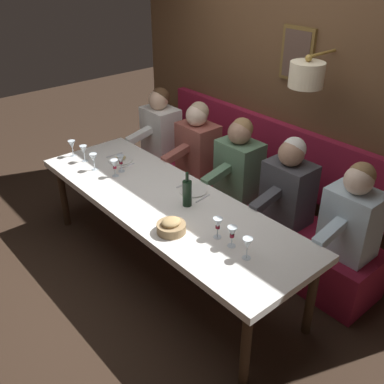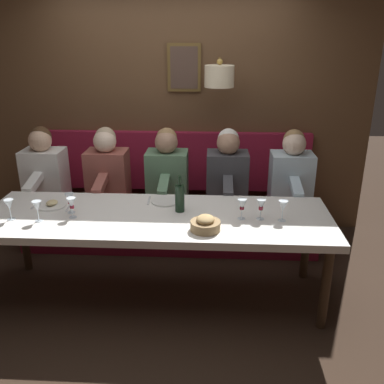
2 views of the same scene
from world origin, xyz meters
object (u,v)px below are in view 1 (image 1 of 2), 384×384
at_px(wine_glass_2, 218,224).
at_px(wine_glass_6, 93,158).
at_px(diner_far, 197,142).
at_px(wine_bottle, 187,193).
at_px(dining_table, 166,206).
at_px(diner_nearest, 353,214).
at_px(wine_glass_3, 247,244).
at_px(wine_glass_7, 121,160).
at_px(wine_glass_1, 72,145).
at_px(wine_glass_4, 84,150).
at_px(wine_glass_5, 115,165).
at_px(wine_glass_0, 232,233).
at_px(diner_near, 288,184).
at_px(diner_farthest, 160,125).
at_px(bread_bowl, 171,226).
at_px(diner_middle, 239,161).

height_order(wine_glass_2, wine_glass_6, same).
relative_size(diner_far, wine_bottle, 2.64).
bearing_deg(dining_table, diner_nearest, -53.59).
bearing_deg(dining_table, diner_far, 34.33).
bearing_deg(wine_glass_3, wine_glass_7, 87.78).
relative_size(diner_far, wine_glass_1, 4.82).
xyz_separation_m(diner_far, wine_glass_4, (-1.03, 0.50, 0.04)).
relative_size(diner_nearest, wine_glass_6, 4.82).
relative_size(wine_glass_4, wine_glass_5, 1.00).
bearing_deg(wine_glass_0, wine_glass_5, 91.93).
distance_m(diner_near, wine_glass_0, 0.95).
bearing_deg(wine_glass_1, wine_glass_5, -82.33).
bearing_deg(wine_glass_5, wine_glass_0, -88.07).
distance_m(wine_glass_1, wine_glass_7, 0.63).
relative_size(wine_glass_6, wine_glass_7, 1.00).
relative_size(wine_glass_5, wine_glass_6, 1.00).
bearing_deg(diner_near, diner_nearest, -90.00).
height_order(wine_glass_0, wine_glass_7, same).
relative_size(diner_far, wine_glass_4, 4.82).
bearing_deg(wine_glass_1, diner_farthest, -2.91).
height_order(diner_far, wine_glass_6, diner_far).
distance_m(diner_far, wine_glass_6, 1.08).
distance_m(diner_nearest, wine_glass_7, 2.08).
bearing_deg(wine_glass_3, wine_glass_2, 86.58).
height_order(diner_nearest, diner_far, same).
xyz_separation_m(diner_near, wine_glass_7, (-0.87, 1.27, 0.04)).
xyz_separation_m(wine_glass_6, wine_bottle, (0.25, -1.06, -0.00)).
bearing_deg(bread_bowl, diner_nearest, -35.29).
distance_m(diner_middle, diner_far, 0.59).
bearing_deg(wine_glass_3, diner_nearest, -13.23).
distance_m(wine_glass_1, wine_glass_3, 2.27).
bearing_deg(wine_bottle, dining_table, 115.04).
distance_m(diner_near, wine_glass_2, 0.93).
height_order(wine_glass_6, bread_bowl, wine_glass_6).
relative_size(wine_glass_0, wine_bottle, 0.55).
distance_m(diner_near, wine_glass_6, 1.80).
distance_m(diner_near, wine_glass_4, 1.97).
bearing_deg(wine_glass_0, wine_glass_7, 88.30).
xyz_separation_m(diner_middle, wine_glass_3, (-0.94, -0.98, 0.04)).
bearing_deg(wine_bottle, wine_glass_7, 95.03).
bearing_deg(wine_bottle, diner_farthest, 60.61).
xyz_separation_m(diner_farthest, wine_glass_2, (-0.92, -1.90, 0.04)).
bearing_deg(wine_glass_3, diner_near, 22.88).
relative_size(diner_middle, wine_glass_7, 4.82).
relative_size(wine_glass_0, wine_glass_6, 1.00).
bearing_deg(wine_bottle, wine_glass_5, 101.67).
xyz_separation_m(diner_far, wine_glass_2, (-0.92, -1.27, 0.04)).
bearing_deg(diner_nearest, diner_near, 90.00).
relative_size(wine_glass_0, bread_bowl, 0.75).
relative_size(diner_far, bread_bowl, 3.60).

